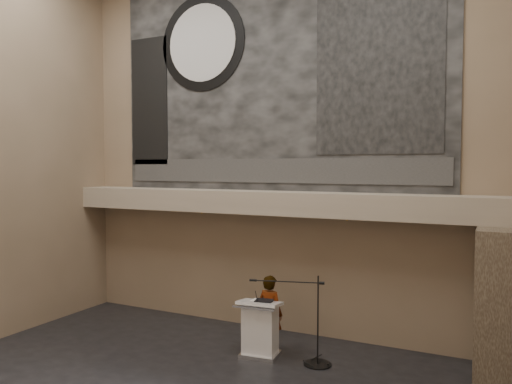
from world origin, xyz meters
The scene contains 16 objects.
wall_back centered at (0.00, 4.00, 4.25)m, with size 10.00×0.02×8.50m, color #78644C.
soffit centered at (0.00, 3.60, 2.95)m, with size 10.00×0.80×0.50m, color gray.
sprinkler_left centered at (-1.60, 3.55, 2.67)m, with size 0.04×0.04×0.06m, color #B2893D.
sprinkler_right centered at (1.90, 3.55, 2.67)m, with size 0.04×0.04×0.06m, color #B2893D.
banner centered at (0.00, 3.97, 5.70)m, with size 8.00×0.05×5.00m, color black.
banner_text_strip centered at (0.00, 3.93, 3.65)m, with size 7.76×0.02×0.55m, color #2F2F2F.
banner_clock_rim centered at (-1.80, 3.93, 6.70)m, with size 2.30×2.30×0.02m, color black.
banner_clock_face centered at (-1.80, 3.91, 6.70)m, with size 1.84×1.84×0.02m, color silver.
banner_building_print centered at (2.40, 3.93, 5.80)m, with size 2.60×0.02×3.60m, color black.
banner_brick_print centered at (-3.40, 3.93, 5.40)m, with size 1.10×0.02×3.20m, color black.
stone_pier centered at (4.65, 3.15, 1.35)m, with size 0.60×1.40×2.70m, color #46382B.
lectern centered at (0.51, 2.35, 0.55)m, with size 0.87×0.66×1.14m.
binder centered at (0.59, 2.35, 1.12)m, with size 0.33×0.26×0.04m, color black.
papers centered at (0.43, 2.35, 1.10)m, with size 0.22×0.31×0.01m, color white.
speaker_person centered at (0.58, 2.69, 0.78)m, with size 0.57×0.37×1.56m, color beige.
mic_stand centered at (1.62, 2.44, 0.27)m, with size 1.52×0.64×1.70m.
Camera 1 is at (4.73, -6.34, 3.76)m, focal length 35.00 mm.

